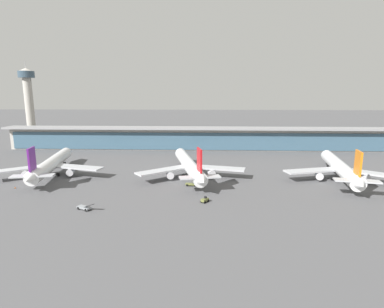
# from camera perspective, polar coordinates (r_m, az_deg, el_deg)

# --- Properties ---
(ground_plane) EXTENTS (1200.00, 1200.00, 0.00)m
(ground_plane) POSITION_cam_1_polar(r_m,az_deg,el_deg) (132.08, -0.35, -4.83)
(ground_plane) COLOR #515154
(airliner_left_stand) EXTENTS (47.37, 62.40, 16.71)m
(airliner_left_stand) POSITION_cam_1_polar(r_m,az_deg,el_deg) (151.50, -24.88, -1.74)
(airliner_left_stand) COLOR white
(airliner_left_stand) RESTS_ON ground
(airliner_centre_stand) EXTENTS (47.10, 62.19, 16.71)m
(airliner_centre_stand) POSITION_cam_1_polar(r_m,az_deg,el_deg) (135.56, -0.52, -2.11)
(airliner_centre_stand) COLOR white
(airliner_centre_stand) RESTS_ON ground
(airliner_right_stand) EXTENTS (47.58, 62.55, 16.71)m
(airliner_right_stand) POSITION_cam_1_polar(r_m,az_deg,el_deg) (145.33, 26.01, -2.35)
(airliner_right_stand) COLOR white
(airliner_right_stand) RESTS_ON ground
(service_truck_near_nose_olive) EXTENTS (6.88, 2.23, 2.70)m
(service_truck_near_nose_olive) POSITION_cam_1_polar(r_m,az_deg,el_deg) (123.10, 0.02, -5.63)
(service_truck_near_nose_olive) COLOR olive
(service_truck_near_nose_olive) RESTS_ON ground
(service_truck_under_wing_grey) EXTENTS (6.68, 4.29, 2.70)m
(service_truck_under_wing_grey) POSITION_cam_1_polar(r_m,az_deg,el_deg) (104.48, -19.48, -9.40)
(service_truck_under_wing_grey) COLOR gray
(service_truck_under_wing_grey) RESTS_ON ground
(service_truck_mid_apron_olive) EXTENTS (3.11, 3.30, 2.05)m
(service_truck_mid_apron_olive) POSITION_cam_1_polar(r_m,az_deg,el_deg) (105.11, 2.42, -8.58)
(service_truck_mid_apron_olive) COLOR olive
(service_truck_mid_apron_olive) RESTS_ON ground
(terminal_building) EXTENTS (251.35, 12.80, 15.20)m
(terminal_building) POSITION_cam_1_polar(r_m,az_deg,el_deg) (200.80, 0.65, 2.99)
(terminal_building) COLOR #B2ADA3
(terminal_building) RESTS_ON ground
(control_tower) EXTENTS (12.00, 12.00, 61.21)m
(control_tower) POSITION_cam_1_polar(r_m,az_deg,el_deg) (274.81, -28.26, 9.25)
(control_tower) COLOR #B2ADA3
(control_tower) RESTS_ON ground
(safety_cone_alpha) EXTENTS (0.62, 0.62, 0.70)m
(safety_cone_alpha) POSITION_cam_1_polar(r_m,az_deg,el_deg) (138.88, -30.19, -5.44)
(safety_cone_alpha) COLOR orange
(safety_cone_alpha) RESTS_ON ground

